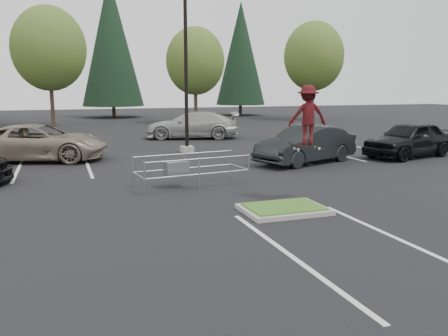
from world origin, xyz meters
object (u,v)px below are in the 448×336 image
object	(u,v)px
skateboarder	(308,116)
car_l_tan	(38,142)
car_r_charc	(306,145)
decid_c	(195,63)
car_r_black	(410,139)
conif_b	(111,41)
car_far_silver	(193,125)
decid_d	(313,58)
light_pole	(186,60)
cart_corral	(180,167)
decid_b	(49,51)
conif_c	(241,54)

from	to	relation	value
skateboarder	car_l_tan	size ratio (longest dim) A/B	0.32
car_r_charc	decid_c	bearing A→B (deg)	155.91
decid_c	skateboarder	bearing A→B (deg)	-99.43
car_r_charc	car_r_black	world-z (taller)	car_r_black
skateboarder	car_r_black	world-z (taller)	skateboarder
conif_b	car_far_silver	xyz separation A→B (m)	(2.50, -22.50, -7.00)
decid_d	car_far_silver	size ratio (longest dim) A/B	1.61
light_pole	car_far_silver	size ratio (longest dim) A/B	1.72
car_l_tan	car_r_black	size ratio (longest dim) A/B	1.20
cart_corral	car_far_silver	distance (m)	14.71
car_l_tan	skateboarder	bearing A→B (deg)	-127.46
decid_c	car_r_charc	distance (m)	23.31
decid_d	cart_corral	world-z (taller)	decid_d
decid_b	car_r_black	bearing A→B (deg)	-55.77
car_far_silver	conif_b	bearing A→B (deg)	-156.79
decid_c	car_r_charc	world-z (taller)	decid_c
cart_corral	skateboarder	xyz separation A→B (m)	(3.06, -2.95, 1.81)
decid_b	conif_c	distance (m)	21.94
car_l_tan	car_r_black	xyz separation A→B (m)	(16.50, -4.50, 0.02)
decid_b	car_r_black	world-z (taller)	decid_b
light_pole	cart_corral	xyz separation A→B (m)	(-2.36, -8.05, -3.90)
conif_b	car_l_tan	xyz separation A→B (m)	(-6.50, -29.00, -7.03)
car_r_charc	decid_b	bearing A→B (deg)	-176.29
decid_c	conif_c	xyz separation A→B (m)	(8.01, 9.67, 1.59)
decid_b	car_far_silver	distance (m)	16.01
cart_corral	conif_b	bearing A→B (deg)	79.67
conif_b	car_r_black	world-z (taller)	conif_b
decid_b	car_r_black	size ratio (longest dim) A/B	1.96
conif_b	car_r_charc	world-z (taller)	conif_b
skateboarder	car_l_tan	bearing A→B (deg)	-44.25
decid_b	car_far_silver	world-z (taller)	decid_b
decid_b	conif_b	distance (m)	11.78
conif_b	skateboarder	bearing A→B (deg)	-88.26
decid_c	car_l_tan	bearing A→B (deg)	-124.27
light_pole	decid_b	bearing A→B (deg)	109.35
conif_b	cart_corral	distance (m)	37.30
decid_b	conif_c	size ratio (longest dim) A/B	0.77
decid_b	car_r_charc	xyz separation A→B (m)	(10.51, -23.53, -5.24)
decid_c	car_far_silver	size ratio (longest dim) A/B	1.43
light_pole	skateboarder	size ratio (longest dim) A/B	5.43
conif_c	cart_corral	xyz separation A→B (m)	(-15.86, -35.55, -6.19)
light_pole	skateboarder	bearing A→B (deg)	-86.36
skateboarder	car_r_charc	size ratio (longest dim) A/B	0.38
conif_c	car_r_black	bearing A→B (deg)	-97.02
skateboarder	car_r_black	size ratio (longest dim) A/B	0.38
car_r_charc	conif_b	bearing A→B (deg)	167.29
conif_b	cart_corral	bearing A→B (deg)	-92.91
decid_c	cart_corral	distance (m)	27.44
decid_b	decid_d	size ratio (longest dim) A/B	1.02
car_l_tan	car_far_silver	world-z (taller)	car_far_silver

